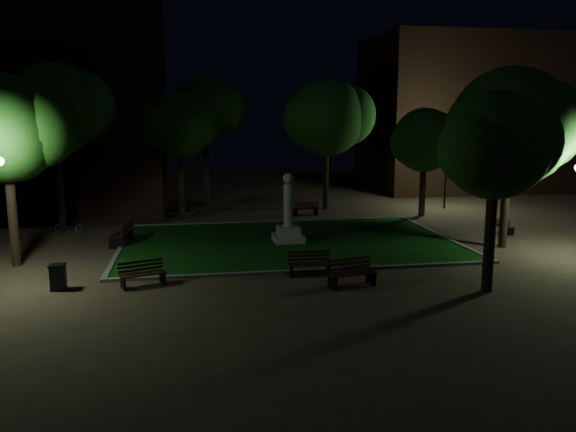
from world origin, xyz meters
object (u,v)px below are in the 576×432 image
bench_west_near (142,274)px  trash_bin (58,277)px  bench_far_side (306,209)px  bicycle (70,226)px  monument (288,223)px  bench_left_side (123,235)px  bench_near_left (310,264)px  bench_right_side (500,226)px  bench_near_right (351,274)px

bench_west_near → trash_bin: bearing=159.0°
bench_far_side → bicycle: (-12.77, -3.17, 0.04)m
monument → bench_left_side: (-7.58, 0.87, -0.48)m
bench_left_side → bench_far_side: (9.86, 6.13, -0.09)m
bench_near_left → bench_far_side: bench_near_left is taller
monument → bench_right_side: 10.97m
bench_near_right → bench_left_side: 11.68m
trash_bin → bicycle: 9.74m
bench_west_near → bench_near_right: bearing=-30.7°
bench_left_side → bench_far_side: bench_left_side is taller
monument → bench_left_side: monument is taller
bench_left_side → bench_right_side: bearing=98.4°
bench_near_left → bench_west_near: bearing=-174.5°
bench_west_near → bench_left_side: bench_left_side is taller
bench_near_left → trash_bin: trash_bin is taller
bench_near_left → bench_left_side: bench_left_side is taller
bench_west_near → bench_far_side: bearing=35.9°
bench_right_side → bench_far_side: size_ratio=0.92×
bench_far_side → bench_near_right: bearing=72.9°
bench_far_side → bicycle: bicycle is taller
bench_right_side → bench_far_side: bench_far_side is taller
bench_near_right → bench_left_side: (-8.58, 7.93, 0.03)m
bench_far_side → bench_west_near: bearing=44.7°
trash_bin → bench_right_side: bearing=17.1°
monument → bicycle: bearing=160.0°
bench_left_side → monument: bearing=93.5°
bicycle → bench_near_right: bearing=-117.1°
bench_near_right → bench_right_side: bench_near_right is taller
bench_far_side → bicycle: 13.16m
bicycle → bench_right_side: bearing=-83.0°
bench_west_near → bench_far_side: size_ratio=1.06×
bench_west_near → bench_left_side: size_ratio=0.87×
monument → bicycle: 11.18m
bench_near_right → bench_west_near: size_ratio=1.09×
monument → bench_near_right: size_ratio=1.74×
bench_right_side → trash_bin: size_ratio=1.64×
bench_far_side → trash_bin: (-11.24, -12.79, 0.06)m
trash_bin → bicycle: (-1.53, 9.61, -0.02)m
bench_far_side → bench_left_side: bearing=20.0°
bench_near_right → trash_bin: (-9.96, 1.27, 0.00)m
trash_bin → bench_near_right: bearing=-7.3°
monument → trash_bin: monument is taller
bench_left_side → trash_bin: 6.80m
bicycle → bench_far_side: bearing=-59.8°
bench_left_side → bench_near_left: bearing=59.7°
monument → bench_near_left: (-0.13, -5.45, -0.54)m
monument → bench_west_near: (-6.17, -5.80, -0.55)m
bench_west_near → bench_right_side: bearing=-1.0°
bench_west_near → monument: bearing=22.5°
trash_bin → monument: bearing=32.8°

